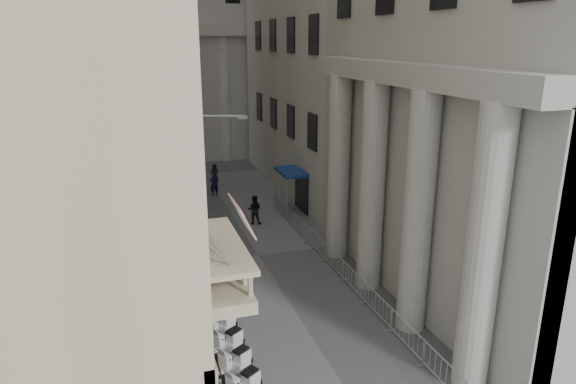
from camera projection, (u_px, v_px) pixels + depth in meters
name	position (u px, v px, depth m)	size (l,w,h in m)	color
far_building	(183.00, 5.00, 51.00)	(22.00, 10.00, 30.00)	beige
iron_fence	(184.00, 274.00, 26.69)	(0.30, 28.00, 1.40)	black
blue_awning	(291.00, 211.00, 36.46)	(1.60, 3.00, 3.00)	navy
scooter_3	(236.00, 376.00, 18.63)	(0.56, 1.40, 1.50)	silver
scooter_4	(229.00, 356.00, 19.85)	(0.56, 1.40, 1.50)	silver
scooter_5	(222.00, 337.00, 21.06)	(0.56, 1.40, 1.50)	silver
scooter_6	(216.00, 321.00, 22.28)	(0.56, 1.40, 1.50)	silver
scooter_7	(211.00, 306.00, 23.50)	(0.56, 1.40, 1.50)	silver
scooter_8	(207.00, 293.00, 24.71)	(0.56, 1.40, 1.50)	silver
scooter_9	(202.00, 281.00, 25.93)	(0.56, 1.40, 1.50)	silver
scooter_10	(199.00, 270.00, 27.15)	(0.56, 1.40, 1.50)	silver
scooter_11	(195.00, 261.00, 28.36)	(0.56, 1.40, 1.50)	silver
scooter_12	(192.00, 251.00, 29.58)	(0.56, 1.40, 1.50)	silver
barrier_1	(406.00, 347.00, 20.41)	(0.60, 2.40, 1.10)	#B3B5BB
barrier_2	(377.00, 316.00, 22.69)	(0.60, 2.40, 1.10)	#B3B5BB
barrier_3	(353.00, 291.00, 24.97)	(0.60, 2.40, 1.10)	#B3B5BB
barrier_4	(333.00, 270.00, 27.25)	(0.60, 2.40, 1.10)	#B3B5BB
barrier_5	(316.00, 252.00, 29.53)	(0.60, 2.40, 1.10)	#B3B5BB
barrier_6	(302.00, 236.00, 31.81)	(0.60, 2.40, 1.10)	#B3B5BB
barrier_7	(290.00, 223.00, 34.09)	(0.60, 2.40, 1.10)	#B3B5BB
barrier_8	(279.00, 212.00, 36.37)	(0.60, 2.40, 1.10)	#B3B5BB
security_tent	(180.00, 187.00, 32.57)	(4.07, 4.07, 3.30)	silver
street_lamp	(204.00, 181.00, 25.89)	(2.58, 1.01, 8.21)	gray
info_kiosk	(201.00, 218.00, 32.55)	(0.42, 0.81, 1.65)	black
pedestrian_a	(214.00, 184.00, 39.87)	(0.69, 0.45, 1.89)	black
pedestrian_b	(254.00, 210.00, 33.75)	(0.95, 0.74, 1.95)	black
pedestrian_c	(215.00, 173.00, 43.70)	(0.77, 0.50, 1.57)	black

